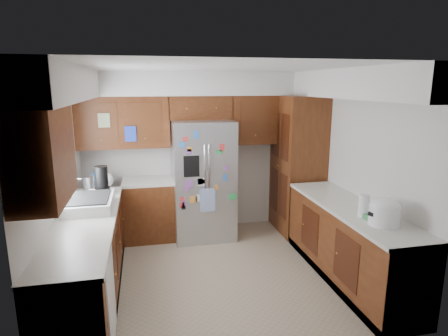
{
  "coord_description": "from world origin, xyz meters",
  "views": [
    {
      "loc": [
        -0.85,
        -4.24,
        2.31
      ],
      "look_at": [
        0.14,
        0.35,
        1.26
      ],
      "focal_mm": 30.0,
      "sensor_mm": 36.0,
      "label": 1
    }
  ],
  "objects_px": {
    "fridge": "(203,180)",
    "rice_cooker": "(385,211)",
    "pantry": "(297,165)",
    "paper_towel": "(364,206)"
  },
  "relations": [
    {
      "from": "fridge",
      "to": "rice_cooker",
      "type": "height_order",
      "value": "fridge"
    },
    {
      "from": "pantry",
      "to": "paper_towel",
      "type": "xyz_separation_m",
      "value": [
        -0.08,
        -1.97,
        -0.03
      ]
    },
    {
      "from": "pantry",
      "to": "fridge",
      "type": "distance_m",
      "value": 1.51
    },
    {
      "from": "fridge",
      "to": "paper_towel",
      "type": "xyz_separation_m",
      "value": [
        1.42,
        -2.02,
        0.14
      ]
    },
    {
      "from": "paper_towel",
      "to": "pantry",
      "type": "bearing_deg",
      "value": 87.81
    },
    {
      "from": "fridge",
      "to": "paper_towel",
      "type": "relative_size",
      "value": 7.26
    },
    {
      "from": "pantry",
      "to": "rice_cooker",
      "type": "height_order",
      "value": "pantry"
    },
    {
      "from": "fridge",
      "to": "rice_cooker",
      "type": "xyz_separation_m",
      "value": [
        1.5,
        -2.28,
        0.16
      ]
    },
    {
      "from": "rice_cooker",
      "to": "pantry",
      "type": "bearing_deg",
      "value": 89.99
    },
    {
      "from": "pantry",
      "to": "paper_towel",
      "type": "relative_size",
      "value": 8.67
    }
  ]
}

